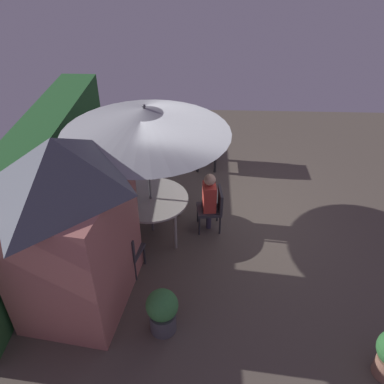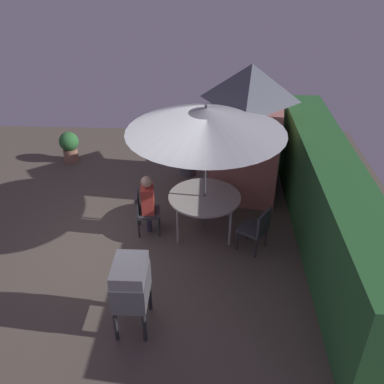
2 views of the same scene
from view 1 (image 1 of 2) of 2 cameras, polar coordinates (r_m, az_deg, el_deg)
ground_plane at (r=8.27m, az=3.25°, el=-3.77°), size 11.00×11.00×0.00m
hedge_backdrop at (r=8.40m, az=-21.15°, el=1.91°), size 6.92×0.88×1.81m
garden_shed at (r=6.02m, az=-17.06°, el=-4.71°), size 2.14×1.78×2.91m
patio_table at (r=7.56m, az=-5.92°, el=-1.20°), size 1.42×1.42×0.78m
patio_umbrella at (r=6.72m, az=-6.76°, el=10.13°), size 2.90×2.90×2.66m
bbq_grill at (r=9.58m, az=2.15°, el=8.21°), size 0.70×0.50×1.20m
chair_near_shed at (r=7.72m, az=3.08°, el=-2.10°), size 0.51×0.51×0.90m
chair_far_side at (r=8.37m, az=-11.97°, el=0.42°), size 0.64×0.64×0.90m
chair_toward_hedge at (r=6.86m, az=-9.50°, el=-8.32°), size 0.56×0.56×0.90m
potted_plant_by_grill at (r=6.09m, az=-4.27°, el=-16.59°), size 0.48×0.48×0.78m
person_in_red at (r=7.55m, az=2.50°, el=-0.54°), size 0.36×0.28×1.26m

